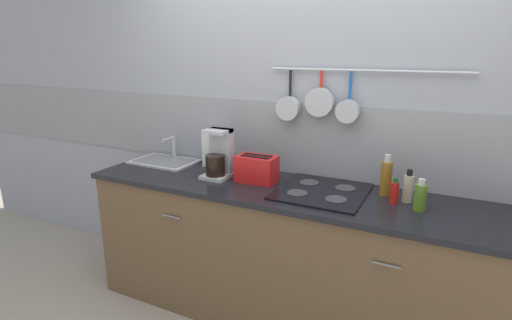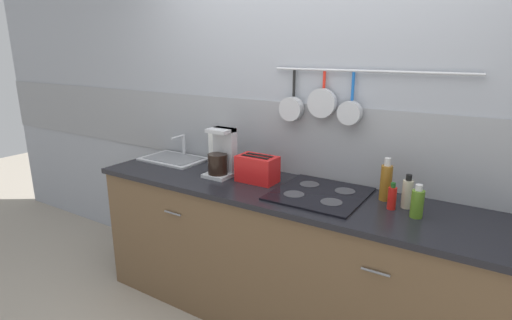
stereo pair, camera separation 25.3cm
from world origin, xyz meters
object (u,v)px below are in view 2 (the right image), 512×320
(bottle_vinegar, at_px, (392,197))
(bottle_dish_soap, at_px, (417,203))
(paper_towel_roll, at_px, (216,147))
(bottle_cooking_wine, at_px, (386,182))
(bottle_sesame_oil, at_px, (407,193))
(toaster, at_px, (257,169))
(coffee_maker, at_px, (222,156))

(bottle_vinegar, bearing_deg, bottle_dish_soap, -17.64)
(paper_towel_roll, distance_m, bottle_cooking_wine, 1.27)
(bottle_dish_soap, bearing_deg, bottle_cooking_wine, 141.78)
(bottle_sesame_oil, relative_size, bottle_dish_soap, 1.08)
(toaster, height_order, bottle_dish_soap, bottle_dish_soap)
(toaster, xyz_separation_m, bottle_cooking_wine, (0.80, 0.11, 0.02))
(paper_towel_roll, bearing_deg, bottle_cooking_wine, -2.97)
(paper_towel_roll, height_order, toaster, paper_towel_roll)
(bottle_dish_soap, bearing_deg, toaster, 177.30)
(toaster, relative_size, bottle_sesame_oil, 1.45)
(coffee_maker, relative_size, bottle_vinegar, 2.18)
(bottle_vinegar, xyz_separation_m, bottle_sesame_oil, (0.06, 0.06, 0.02))
(paper_towel_roll, relative_size, bottle_dish_soap, 1.51)
(paper_towel_roll, relative_size, bottle_vinegar, 1.78)
(bottle_vinegar, xyz_separation_m, bottle_dish_soap, (0.14, -0.04, 0.01))
(bottle_cooking_wine, xyz_separation_m, bottle_dish_soap, (0.20, -0.16, -0.03))
(coffee_maker, height_order, bottle_dish_soap, coffee_maker)
(coffee_maker, distance_m, bottle_vinegar, 1.14)
(bottle_cooking_wine, relative_size, bottle_dish_soap, 1.41)
(coffee_maker, relative_size, bottle_dish_soap, 1.85)
(bottle_vinegar, height_order, bottle_sesame_oil, bottle_sesame_oil)
(paper_towel_roll, bearing_deg, bottle_sesame_oil, -4.91)
(coffee_maker, xyz_separation_m, bottle_cooking_wine, (1.07, 0.13, -0.02))
(coffee_maker, relative_size, toaster, 1.18)
(coffee_maker, height_order, bottle_vinegar, coffee_maker)
(coffee_maker, bearing_deg, bottle_vinegar, 0.73)
(bottle_cooking_wine, bearing_deg, bottle_vinegar, -59.98)
(toaster, xyz_separation_m, bottle_sesame_oil, (0.93, 0.06, -0.00))
(toaster, bearing_deg, paper_towel_roll, 159.33)
(paper_towel_roll, height_order, coffee_maker, coffee_maker)
(paper_towel_roll, bearing_deg, toaster, -20.67)
(toaster, relative_size, bottle_vinegar, 1.85)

